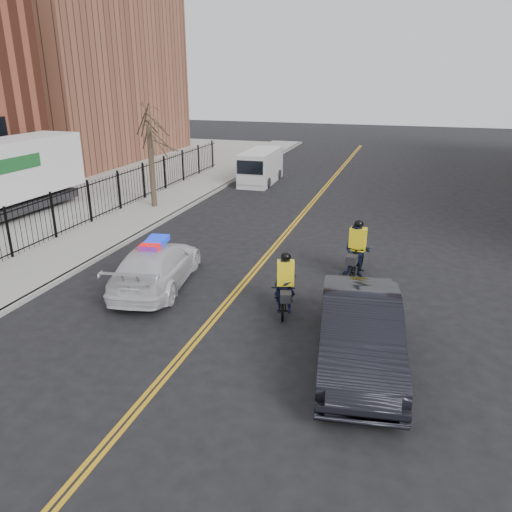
{
  "coord_description": "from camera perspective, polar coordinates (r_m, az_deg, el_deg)",
  "views": [
    {
      "loc": [
        5.0,
        -12.56,
        6.62
      ],
      "look_at": [
        0.66,
        1.32,
        1.3
      ],
      "focal_mm": 35.0,
      "sensor_mm": 36.0,
      "label": 1
    }
  ],
  "objects": [
    {
      "name": "sidewalk",
      "position": [
        24.93,
        -13.47,
        4.31
      ],
      "size": [
        3.0,
        60.0,
        0.15
      ],
      "primitive_type": "cube",
      "color": "#999691",
      "rests_on": "ground"
    },
    {
      "name": "ground",
      "position": [
        15.05,
        -3.92,
        -6.05
      ],
      "size": [
        120.0,
        120.0,
        0.0
      ],
      "primitive_type": "plane",
      "color": "black",
      "rests_on": "ground"
    },
    {
      "name": "center_line_left",
      "position": [
        22.18,
        3.34,
        2.71
      ],
      "size": [
        0.1,
        60.0,
        0.01
      ],
      "primitive_type": "cube",
      "color": "#C38D17",
      "rests_on": "ground"
    },
    {
      "name": "curb",
      "position": [
        24.21,
        -10.4,
        4.08
      ],
      "size": [
        0.2,
        60.0,
        0.15
      ],
      "primitive_type": "cube",
      "color": "#999691",
      "rests_on": "ground"
    },
    {
      "name": "street_tree",
      "position": [
        26.02,
        -12.04,
        12.86
      ],
      "size": [
        3.2,
        3.2,
        4.8
      ],
      "color": "#3A2D22",
      "rests_on": "sidewalk"
    },
    {
      "name": "iron_fence",
      "position": [
        25.5,
        -16.57,
        6.53
      ],
      "size": [
        0.12,
        28.0,
        2.0
      ],
      "primitive_type": null,
      "color": "black",
      "rests_on": "ground"
    },
    {
      "name": "cargo_van",
      "position": [
        32.37,
        0.48,
        10.1
      ],
      "size": [
        2.01,
        4.95,
        2.05
      ],
      "rotation": [
        0.0,
        0.0,
        0.03
      ],
      "color": "silver",
      "rests_on": "ground"
    },
    {
      "name": "warehouse_far",
      "position": [
        46.05,
        -21.33,
        19.29
      ],
      "size": [
        14.0,
        18.0,
        14.0
      ],
      "primitive_type": "cube",
      "color": "brown",
      "rests_on": "ground"
    },
    {
      "name": "center_line_right",
      "position": [
        22.15,
        3.74,
        2.67
      ],
      "size": [
        0.1,
        60.0,
        0.01
      ],
      "primitive_type": "cube",
      "color": "#C38D17",
      "rests_on": "ground"
    },
    {
      "name": "cyclist_far",
      "position": [
        17.43,
        11.43,
        0.2
      ],
      "size": [
        0.99,
        2.07,
        2.04
      ],
      "rotation": [
        0.0,
        0.0,
        -0.11
      ],
      "color": "black",
      "rests_on": "ground"
    },
    {
      "name": "police_cruiser",
      "position": [
        16.63,
        -11.33,
        -1.07
      ],
      "size": [
        2.81,
        5.22,
        1.6
      ],
      "rotation": [
        0.0,
        0.0,
        3.31
      ],
      "color": "silver",
      "rests_on": "ground"
    },
    {
      "name": "cyclist_near",
      "position": [
        14.6,
        3.35,
        -4.08
      ],
      "size": [
        1.14,
        2.01,
        1.87
      ],
      "rotation": [
        0.0,
        0.0,
        0.27
      ],
      "color": "black",
      "rests_on": "ground"
    },
    {
      "name": "dark_sedan",
      "position": [
        12.17,
        11.78,
        -8.55
      ],
      "size": [
        2.56,
        5.49,
        1.74
      ],
      "primitive_type": "imported",
      "rotation": [
        0.0,
        0.0,
        0.14
      ],
      "color": "black",
      "rests_on": "ground"
    }
  ]
}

